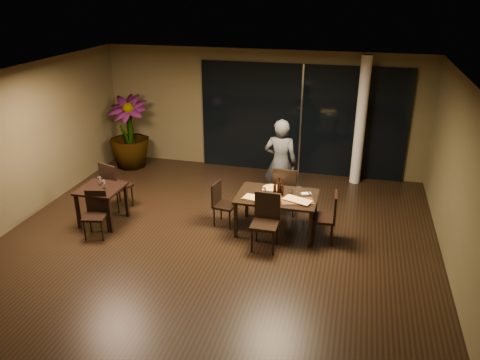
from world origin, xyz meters
name	(u,v)px	position (x,y,z in m)	size (l,w,h in m)	color
ground	(214,245)	(0.00, 0.00, 0.00)	(8.00, 8.00, 0.00)	black
wall_back	(262,111)	(0.00, 4.05, 1.50)	(8.00, 0.10, 3.00)	#4E4529
wall_front	(83,322)	(0.00, -4.05, 1.50)	(8.00, 0.10, 3.00)	#4E4529
wall_left	(10,149)	(-4.05, 0.00, 1.50)	(0.10, 8.00, 3.00)	#4E4529
wall_right	(468,193)	(4.05, 0.00, 1.50)	(0.10, 8.00, 3.00)	#4E4529
ceiling	(210,79)	(0.00, 0.00, 3.02)	(8.00, 8.00, 0.04)	white
window_panel	(301,120)	(1.00, 3.96, 1.35)	(5.00, 0.06, 2.70)	black
column	(361,122)	(2.40, 3.65, 1.50)	(0.24, 0.24, 3.00)	silver
main_table	(277,199)	(1.00, 0.80, 0.68)	(1.50, 1.00, 0.75)	black
side_table	(101,194)	(-2.40, 0.30, 0.62)	(0.80, 0.80, 0.75)	black
chair_main_far	(285,188)	(1.04, 1.54, 0.58)	(0.52, 0.52, 1.04)	black
chair_main_near	(266,218)	(0.91, 0.20, 0.56)	(0.47, 0.47, 1.01)	black
chair_main_left	(221,201)	(-0.10, 0.82, 0.49)	(0.46, 0.46, 0.87)	black
chair_main_right	(328,215)	(1.96, 0.66, 0.54)	(0.48, 0.48, 0.97)	black
chair_side_far	(114,184)	(-2.46, 0.89, 0.59)	(0.62, 0.62, 1.05)	black
chair_side_near	(96,211)	(-2.27, -0.17, 0.48)	(0.48, 0.48, 0.87)	black
diner	(280,163)	(0.85, 1.98, 0.95)	(0.64, 0.43, 1.90)	#2D3032
potted_plant	(129,132)	(-3.29, 3.28, 0.92)	(1.00, 1.00, 1.84)	#194C1A
pizza_board_left	(257,199)	(0.67, 0.52, 0.76)	(0.56, 0.28, 0.01)	#432815
pizza_board_right	(297,201)	(1.40, 0.63, 0.76)	(0.59, 0.29, 0.01)	#432815
oblong_pizza_left	(257,199)	(0.67, 0.52, 0.77)	(0.48, 0.22, 0.02)	maroon
oblong_pizza_right	(297,200)	(1.40, 0.63, 0.77)	(0.49, 0.23, 0.02)	maroon
round_pizza	(271,188)	(0.83, 1.09, 0.76)	(0.33, 0.33, 0.01)	#AC2113
bottle_a	(275,188)	(0.95, 0.82, 0.89)	(0.06, 0.06, 0.27)	black
bottle_b	(282,188)	(1.08, 0.84, 0.89)	(0.06, 0.06, 0.28)	black
bottle_c	(279,186)	(1.01, 0.88, 0.92)	(0.07, 0.07, 0.34)	black
tumbler_left	(264,190)	(0.73, 0.86, 0.80)	(0.08, 0.08, 0.10)	white
tumbler_right	(290,192)	(1.23, 0.93, 0.80)	(0.08, 0.08, 0.09)	white
napkin_near	(305,201)	(1.53, 0.66, 0.76)	(0.18, 0.10, 0.01)	white
napkin_far	(306,193)	(1.52, 1.01, 0.76)	(0.18, 0.10, 0.01)	white
wine_glass_a	(100,181)	(-2.48, 0.42, 0.84)	(0.08, 0.08, 0.17)	white
wine_glass_b	(104,185)	(-2.31, 0.27, 0.84)	(0.08, 0.08, 0.18)	white
side_napkin	(98,193)	(-2.31, 0.05, 0.76)	(0.18, 0.11, 0.01)	white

